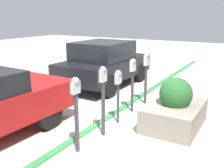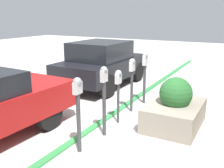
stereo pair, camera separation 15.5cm
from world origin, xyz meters
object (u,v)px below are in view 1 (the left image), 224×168
parking_meter_farthest (146,69)px  parked_car_middle (104,63)px  parking_meter_nearest (76,103)px  parking_meter_fourth (133,75)px  planter_box (175,109)px  parking_meter_second (103,92)px  parking_meter_middle (118,85)px

parking_meter_farthest → parked_car_middle: (1.10, 2.07, -0.19)m
parking_meter_nearest → parked_car_middle: 4.79m
parking_meter_fourth → planter_box: parking_meter_fourth is taller
parking_meter_fourth → parked_car_middle: bearing=46.8°
parking_meter_nearest → parked_car_middle: (4.33, 2.05, -0.14)m
parking_meter_nearest → parking_meter_fourth: parking_meter_nearest is taller
parking_meter_second → parking_meter_fourth: parking_meter_second is taller
parking_meter_farthest → parking_meter_fourth: bearing=177.0°
parking_meter_nearest → planter_box: size_ratio=0.89×
parking_meter_middle → parking_meter_fourth: bearing=2.3°
parking_meter_second → parking_meter_fourth: (1.59, 0.08, 0.04)m
parking_meter_farthest → parking_meter_second: bearing=-179.0°
parking_meter_nearest → parking_meter_second: bearing=-4.3°
planter_box → parked_car_middle: parked_car_middle is taller
parking_meter_fourth → parking_meter_middle: bearing=-177.7°
parking_meter_nearest → parked_car_middle: size_ratio=0.38×
parking_meter_second → parked_car_middle: size_ratio=0.40×
planter_box → parking_meter_second: bearing=135.2°
parking_meter_fourth → parking_meter_farthest: 0.80m
parking_meter_middle → planter_box: bearing=-69.9°
planter_box → parking_meter_fourth: bearing=72.9°
parking_meter_middle → parked_car_middle: parked_car_middle is taller
parking_meter_middle → planter_box: (0.45, -1.24, -0.52)m
parking_meter_farthest → planter_box: 1.81m
parking_meter_nearest → parking_meter_fourth: bearing=0.5°
parking_meter_fourth → parking_meter_farthest: parking_meter_farthest is taller
parked_car_middle → parking_meter_nearest: bearing=-153.7°
parking_meter_second → parking_meter_farthest: (2.39, 0.04, 0.05)m
parking_meter_second → parking_meter_farthest: 2.39m
parking_meter_middle → parking_meter_nearest: bearing=179.5°
parking_meter_nearest → parking_meter_fourth: 2.43m
parking_meter_middle → planter_box: parking_meter_middle is taller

